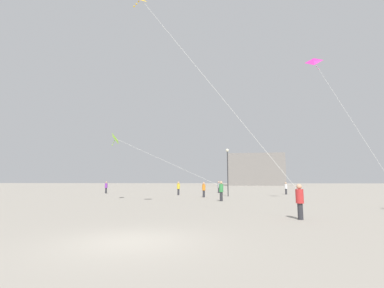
{
  "coord_description": "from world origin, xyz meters",
  "views": [
    {
      "loc": [
        2.55,
        -8.44,
        1.87
      ],
      "look_at": [
        0.0,
        23.72,
        6.14
      ],
      "focal_mm": 25.5,
      "sensor_mm": 36.0,
      "label": 1
    }
  ],
  "objects": [
    {
      "name": "lamppost_east",
      "position": [
        4.18,
        23.65,
        3.65
      ],
      "size": [
        0.36,
        0.36,
        5.52
      ],
      "color": "#2D2D30",
      "rests_on": "ground_plane"
    },
    {
      "name": "kite_amber_diamond",
      "position": [
        -1.77,
        7.2,
        13.02
      ],
      "size": [
        9.17,
        2.6,
        12.31
      ],
      "color": "yellow"
    },
    {
      "name": "ground_plane",
      "position": [
        0.0,
        0.0,
        0.0
      ],
      "size": [
        300.0,
        300.0,
        0.0
      ],
      "primitive_type": "plane",
      "color": "#9E9689"
    },
    {
      "name": "person_in_grey",
      "position": [
        3.27,
        31.86,
        0.92
      ],
      "size": [
        0.37,
        0.37,
        1.69
      ],
      "rotation": [
        0.0,
        0.0,
        1.77
      ],
      "color": "#2D2D33",
      "rests_on": "ground_plane"
    },
    {
      "name": "person_in_orange",
      "position": [
        1.46,
        21.61,
        0.9
      ],
      "size": [
        0.36,
        0.36,
        1.64
      ],
      "rotation": [
        0.0,
        0.0,
        3.07
      ],
      "color": "#2D2D33",
      "rests_on": "ground_plane"
    },
    {
      "name": "person_in_yellow",
      "position": [
        -1.86,
        25.76,
        0.92
      ],
      "size": [
        0.37,
        0.37,
        1.68
      ],
      "rotation": [
        0.0,
        0.0,
        1.45
      ],
      "color": "#2D2D33",
      "rests_on": "ground_plane"
    },
    {
      "name": "kite_lime_delta",
      "position": [
        -6.26,
        15.79,
        5.57
      ],
      "size": [
        9.97,
        1.42,
        4.76
      ],
      "color": "#8CD12D"
    },
    {
      "name": "person_in_red",
      "position": [
        6.65,
        5.2,
        0.92
      ],
      "size": [
        0.37,
        0.37,
        1.68
      ],
      "rotation": [
        0.0,
        0.0,
        0.41
      ],
      "color": "#2D2D33",
      "rests_on": "ground_plane"
    },
    {
      "name": "person_in_green",
      "position": [
        3.21,
        16.42,
        0.97
      ],
      "size": [
        0.38,
        0.38,
        1.77
      ],
      "rotation": [
        0.0,
        0.0,
        5.75
      ],
      "color": "#2D2D33",
      "rests_on": "ground_plane"
    },
    {
      "name": "person_in_white",
      "position": [
        11.95,
        28.45,
        0.87
      ],
      "size": [
        0.34,
        0.34,
        1.58
      ],
      "rotation": [
        0.0,
        0.0,
        3.43
      ],
      "color": "#2D2D33",
      "rests_on": "ground_plane"
    },
    {
      "name": "kite_magenta_delta",
      "position": [
        11.44,
        14.69,
        11.75
      ],
      "size": [
        3.15,
        5.47,
        11.12
      ],
      "color": "#D12899"
    },
    {
      "name": "person_in_purple",
      "position": [
        -12.55,
        29.21,
        0.9
      ],
      "size": [
        0.36,
        0.36,
        1.65
      ],
      "rotation": [
        0.0,
        0.0,
        2.69
      ],
      "color": "#2D2D33",
      "rests_on": "ground_plane"
    },
    {
      "name": "building_left_hall",
      "position": [
        17.0,
        89.6,
        5.44
      ],
      "size": [
        19.77,
        13.7,
        10.88
      ],
      "color": "gray",
      "rests_on": "ground_plane"
    }
  ]
}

